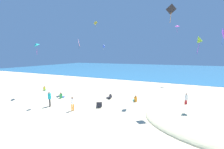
{
  "coord_description": "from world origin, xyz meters",
  "views": [
    {
      "loc": [
        7.02,
        -8.13,
        5.36
      ],
      "look_at": [
        0.0,
        8.5,
        2.8
      ],
      "focal_mm": 20.6,
      "sensor_mm": 36.0,
      "label": 1
    }
  ],
  "objects_px": {
    "person_5": "(50,98)",
    "kite_magenta": "(177,26)",
    "person_0": "(44,89)",
    "kite_teal": "(36,45)",
    "beach_chair_far_right": "(110,97)",
    "person_3": "(186,99)",
    "person_1": "(135,99)",
    "kite_purple": "(223,34)",
    "beach_chair_near_camera": "(99,105)",
    "kite_lime": "(199,39)",
    "person_4": "(72,103)",
    "person_2": "(61,96)",
    "kite_black": "(171,10)",
    "kite_yellow": "(96,23)",
    "beach_chair_far_left": "(208,124)",
    "kite_blue": "(104,46)",
    "kite_pink": "(79,43)"
  },
  "relations": [
    {
      "from": "kite_blue",
      "to": "kite_magenta",
      "type": "xyz_separation_m",
      "value": [
        16.28,
        -1.74,
        3.16
      ]
    },
    {
      "from": "beach_chair_far_left",
      "to": "kite_purple",
      "type": "bearing_deg",
      "value": 57.05
    },
    {
      "from": "beach_chair_far_right",
      "to": "kite_black",
      "type": "distance_m",
      "value": 11.61
    },
    {
      "from": "beach_chair_far_right",
      "to": "person_2",
      "type": "relative_size",
      "value": 0.95
    },
    {
      "from": "person_1",
      "to": "kite_teal",
      "type": "distance_m",
      "value": 14.85
    },
    {
      "from": "person_0",
      "to": "kite_teal",
      "type": "relative_size",
      "value": 0.45
    },
    {
      "from": "person_1",
      "to": "kite_black",
      "type": "xyz_separation_m",
      "value": [
        3.31,
        -0.43,
        9.54
      ]
    },
    {
      "from": "person_1",
      "to": "kite_magenta",
      "type": "relative_size",
      "value": 0.57
    },
    {
      "from": "kite_lime",
      "to": "kite_black",
      "type": "distance_m",
      "value": 3.83
    },
    {
      "from": "person_0",
      "to": "beach_chair_far_left",
      "type": "bearing_deg",
      "value": 11.13
    },
    {
      "from": "person_5",
      "to": "person_2",
      "type": "bearing_deg",
      "value": 64.18
    },
    {
      "from": "beach_chair_near_camera",
      "to": "beach_chair_far_right",
      "type": "height_order",
      "value": "beach_chair_near_camera"
    },
    {
      "from": "person_2",
      "to": "kite_teal",
      "type": "height_order",
      "value": "kite_teal"
    },
    {
      "from": "person_5",
      "to": "kite_purple",
      "type": "xyz_separation_m",
      "value": [
        16.89,
        8.42,
        6.82
      ]
    },
    {
      "from": "person_3",
      "to": "kite_pink",
      "type": "bearing_deg",
      "value": -38.58
    },
    {
      "from": "kite_lime",
      "to": "kite_black",
      "type": "bearing_deg",
      "value": 173.58
    },
    {
      "from": "person_0",
      "to": "kite_lime",
      "type": "xyz_separation_m",
      "value": [
        20.24,
        -0.13,
        6.63
      ]
    },
    {
      "from": "beach_chair_far_left",
      "to": "kite_pink",
      "type": "bearing_deg",
      "value": 149.65
    },
    {
      "from": "kite_purple",
      "to": "kite_yellow",
      "type": "distance_m",
      "value": 24.04
    },
    {
      "from": "beach_chair_far_left",
      "to": "kite_lime",
      "type": "distance_m",
      "value": 7.23
    },
    {
      "from": "kite_lime",
      "to": "kite_purple",
      "type": "relative_size",
      "value": 0.88
    },
    {
      "from": "beach_chair_near_camera",
      "to": "person_1",
      "type": "bearing_deg",
      "value": -73.14
    },
    {
      "from": "kite_yellow",
      "to": "kite_purple",
      "type": "bearing_deg",
      "value": -24.09
    },
    {
      "from": "kite_magenta",
      "to": "person_3",
      "type": "bearing_deg",
      "value": -87.22
    },
    {
      "from": "person_0",
      "to": "person_3",
      "type": "xyz_separation_m",
      "value": [
        19.79,
        0.98,
        0.63
      ]
    },
    {
      "from": "person_1",
      "to": "person_2",
      "type": "relative_size",
      "value": 0.98
    },
    {
      "from": "beach_chair_near_camera",
      "to": "person_1",
      "type": "height_order",
      "value": "person_1"
    },
    {
      "from": "person_3",
      "to": "person_4",
      "type": "height_order",
      "value": "person_3"
    },
    {
      "from": "person_4",
      "to": "person_1",
      "type": "bearing_deg",
      "value": -96.89
    },
    {
      "from": "beach_chair_far_left",
      "to": "person_4",
      "type": "relative_size",
      "value": 0.5
    },
    {
      "from": "beach_chair_near_camera",
      "to": "person_4",
      "type": "distance_m",
      "value": 2.72
    },
    {
      "from": "beach_chair_far_left",
      "to": "kite_pink",
      "type": "height_order",
      "value": "kite_pink"
    },
    {
      "from": "kite_purple",
      "to": "kite_yellow",
      "type": "height_order",
      "value": "kite_yellow"
    },
    {
      "from": "kite_black",
      "to": "kite_magenta",
      "type": "xyz_separation_m",
      "value": [
        1.38,
        13.6,
        1.18
      ]
    },
    {
      "from": "person_1",
      "to": "beach_chair_far_left",
      "type": "bearing_deg",
      "value": -167.75
    },
    {
      "from": "person_1",
      "to": "kite_lime",
      "type": "bearing_deg",
      "value": -145.44
    },
    {
      "from": "beach_chair_far_right",
      "to": "kite_pink",
      "type": "xyz_separation_m",
      "value": [
        -5.43,
        1.28,
        7.07
      ]
    },
    {
      "from": "beach_chair_far_right",
      "to": "kite_yellow",
      "type": "xyz_separation_m",
      "value": [
        -9.42,
        13.16,
        12.88
      ]
    },
    {
      "from": "beach_chair_far_left",
      "to": "person_1",
      "type": "height_order",
      "value": "person_1"
    },
    {
      "from": "kite_blue",
      "to": "beach_chair_near_camera",
      "type": "bearing_deg",
      "value": -65.06
    },
    {
      "from": "person_5",
      "to": "kite_magenta",
      "type": "height_order",
      "value": "kite_magenta"
    },
    {
      "from": "beach_chair_far_left",
      "to": "kite_yellow",
      "type": "bearing_deg",
      "value": 125.61
    },
    {
      "from": "person_3",
      "to": "kite_magenta",
      "type": "height_order",
      "value": "kite_magenta"
    },
    {
      "from": "beach_chair_far_left",
      "to": "person_3",
      "type": "xyz_separation_m",
      "value": [
        -0.98,
        3.94,
        0.64
      ]
    },
    {
      "from": "beach_chair_far_right",
      "to": "person_3",
      "type": "height_order",
      "value": "person_3"
    },
    {
      "from": "kite_yellow",
      "to": "person_1",
      "type": "bearing_deg",
      "value": -45.46
    },
    {
      "from": "beach_chair_far_left",
      "to": "beach_chair_far_right",
      "type": "bearing_deg",
      "value": 147.65
    },
    {
      "from": "kite_black",
      "to": "kite_yellow",
      "type": "xyz_separation_m",
      "value": [
        -16.0,
        13.32,
        3.31
      ]
    },
    {
      "from": "person_3",
      "to": "kite_lime",
      "type": "relative_size",
      "value": 0.92
    },
    {
      "from": "kite_lime",
      "to": "kite_yellow",
      "type": "height_order",
      "value": "kite_yellow"
    }
  ]
}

